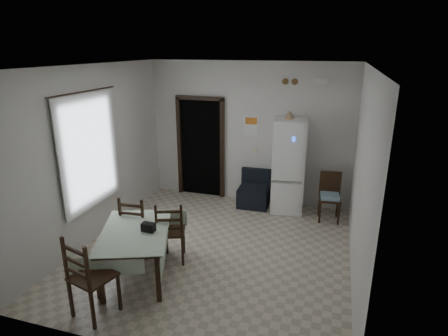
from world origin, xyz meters
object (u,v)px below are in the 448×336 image
at_px(dining_chair_far_left, 138,224).
at_px(fridge, 289,166).
at_px(dining_chair_near_head, 93,275).
at_px(navy_seat, 254,189).
at_px(dining_chair_far_right, 171,231).
at_px(corner_chair, 330,198).
at_px(dining_table, 137,253).

bearing_deg(dining_chair_far_left, fridge, -135.22).
height_order(fridge, dining_chair_near_head, fridge).
relative_size(navy_seat, dining_chair_far_right, 0.75).
xyz_separation_m(corner_chair, dining_chair_far_left, (-2.85, -2.11, 0.04)).
xyz_separation_m(fridge, corner_chair, (0.82, -0.24, -0.47)).
xyz_separation_m(fridge, dining_chair_far_left, (-2.03, -2.35, -0.43)).
relative_size(dining_chair_far_left, dining_chair_far_right, 1.01).
distance_m(corner_chair, dining_chair_far_left, 3.55).
bearing_deg(dining_chair_near_head, navy_seat, -91.04).
distance_m(navy_seat, dining_chair_far_left, 2.71).
bearing_deg(corner_chair, dining_table, -139.10).
height_order(fridge, navy_seat, fridge).
distance_m(fridge, dining_table, 3.45).
bearing_deg(corner_chair, dining_chair_far_left, -149.10).
distance_m(dining_chair_far_left, dining_chair_near_head, 1.46).
xyz_separation_m(navy_seat, dining_chair_near_head, (-1.13, -3.80, 0.17)).
bearing_deg(navy_seat, fridge, -1.15).
distance_m(navy_seat, dining_chair_far_right, 2.51).
height_order(fridge, dining_chair_far_right, fridge).
xyz_separation_m(corner_chair, dining_chair_far_right, (-2.27, -2.15, 0.04)).
relative_size(corner_chair, dining_chair_far_left, 0.92).
height_order(navy_seat, dining_table, navy_seat).
xyz_separation_m(navy_seat, corner_chair, (1.51, -0.24, 0.09)).
relative_size(navy_seat, corner_chair, 0.81).
xyz_separation_m(dining_chair_far_left, dining_chair_near_head, (0.21, -1.45, 0.04)).
bearing_deg(fridge, dining_chair_far_right, -128.20).
distance_m(dining_table, dining_chair_far_right, 0.63).
height_order(fridge, dining_chair_far_left, fridge).
bearing_deg(dining_chair_far_left, dining_chair_far_right, 171.74).
relative_size(corner_chair, dining_table, 0.66).
height_order(dining_table, dining_chair_far_right, dining_chair_far_right).
bearing_deg(dining_chair_near_head, fridge, -100.00).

